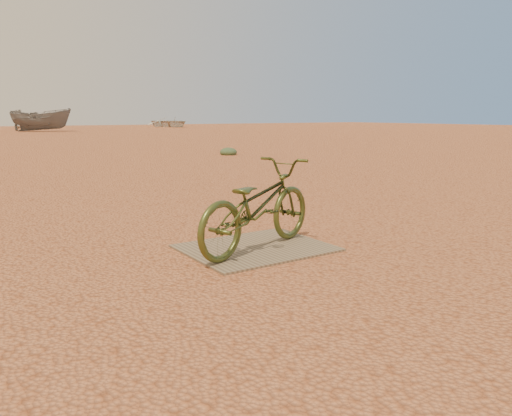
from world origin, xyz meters
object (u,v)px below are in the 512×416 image
bicycle (257,206)px  boat_mid_right (41,120)px  boat_far_right (170,122)px  plywood_board (256,248)px

bicycle → boat_mid_right: size_ratio=0.36×
boat_mid_right → boat_far_right: boat_mid_right is taller
plywood_board → boat_far_right: size_ratio=0.28×
plywood_board → boat_mid_right: (5.35, 39.03, 0.90)m
boat_far_right → boat_mid_right: bearing=-167.3°
bicycle → plywood_board: bearing=-44.5°
plywood_board → boat_far_right: boat_far_right is taller
boat_mid_right → bicycle: bearing=-160.9°
bicycle → boat_far_right: 50.51m
boat_mid_right → boat_far_right: 16.20m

